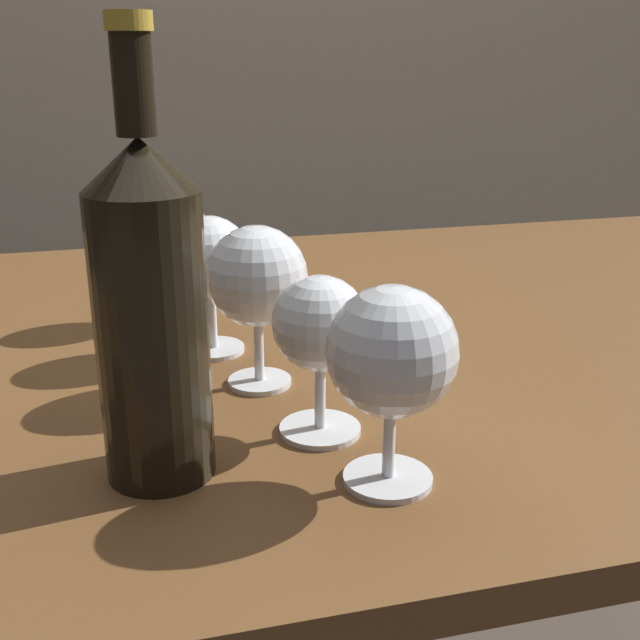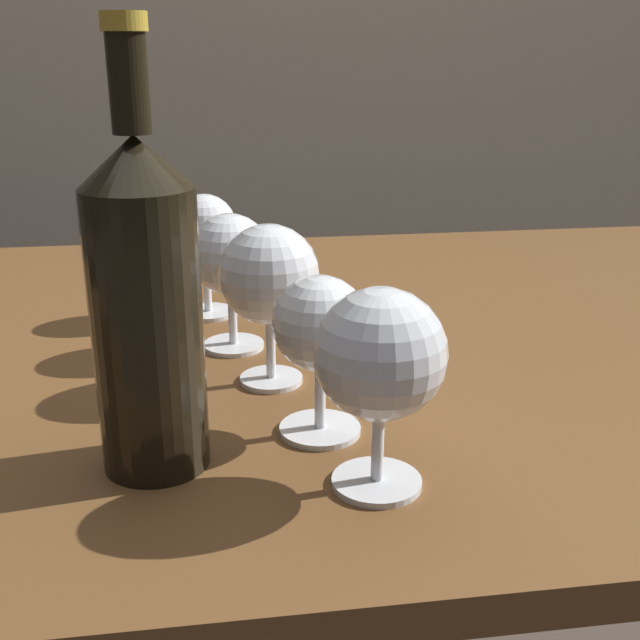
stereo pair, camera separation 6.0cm
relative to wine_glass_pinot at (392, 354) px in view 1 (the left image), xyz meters
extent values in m
cube|color=brown|center=(0.07, 0.32, -0.11)|extent=(1.46, 0.89, 0.03)
cylinder|color=brown|center=(0.74, 0.70, -0.47)|extent=(0.06, 0.06, 0.68)
cylinder|color=white|center=(0.00, 0.00, -0.10)|extent=(0.06, 0.06, 0.00)
cylinder|color=white|center=(0.00, 0.00, -0.06)|extent=(0.01, 0.01, 0.07)
sphere|color=white|center=(0.00, 0.00, 0.00)|extent=(0.09, 0.09, 0.09)
ellipsoid|color=maroon|center=(0.00, 0.00, 0.00)|extent=(0.08, 0.08, 0.04)
cylinder|color=white|center=(-0.03, 0.09, -0.10)|extent=(0.07, 0.07, 0.00)
cylinder|color=white|center=(-0.03, 0.09, -0.06)|extent=(0.01, 0.01, 0.06)
sphere|color=white|center=(-0.03, 0.09, -0.01)|extent=(0.08, 0.08, 0.08)
ellipsoid|color=beige|center=(-0.03, 0.09, 0.00)|extent=(0.07, 0.07, 0.03)
cylinder|color=white|center=(-0.06, 0.19, -0.10)|extent=(0.06, 0.06, 0.00)
cylinder|color=white|center=(-0.06, 0.19, -0.06)|extent=(0.01, 0.01, 0.07)
sphere|color=white|center=(-0.06, 0.19, 0.01)|extent=(0.09, 0.09, 0.09)
ellipsoid|color=#470A16|center=(-0.06, 0.19, 0.00)|extent=(0.08, 0.08, 0.04)
cylinder|color=white|center=(-0.09, 0.29, -0.10)|extent=(0.06, 0.06, 0.00)
cylinder|color=white|center=(-0.09, 0.29, -0.06)|extent=(0.01, 0.01, 0.07)
sphere|color=white|center=(-0.09, 0.29, 0.00)|extent=(0.08, 0.08, 0.08)
ellipsoid|color=pink|center=(-0.09, 0.29, 0.00)|extent=(0.07, 0.07, 0.03)
cylinder|color=white|center=(-0.12, 0.40, -0.10)|extent=(0.06, 0.06, 0.00)
cylinder|color=white|center=(-0.12, 0.40, -0.06)|extent=(0.01, 0.01, 0.08)
sphere|color=white|center=(-0.12, 0.40, 0.01)|extent=(0.07, 0.07, 0.07)
ellipsoid|color=#EACC66|center=(-0.12, 0.40, 0.01)|extent=(0.06, 0.06, 0.04)
cylinder|color=black|center=(-0.16, 0.06, 0.00)|extent=(0.08, 0.08, 0.21)
cone|color=black|center=(-0.16, 0.06, 0.13)|extent=(0.08, 0.08, 0.03)
cylinder|color=black|center=(-0.16, 0.06, 0.18)|extent=(0.03, 0.03, 0.06)
cylinder|color=gold|center=(-0.16, 0.06, 0.21)|extent=(0.03, 0.03, 0.01)
camera|label=1|loc=(-0.17, -0.47, 0.20)|focal=43.94mm
camera|label=2|loc=(-0.11, -0.48, 0.20)|focal=43.94mm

